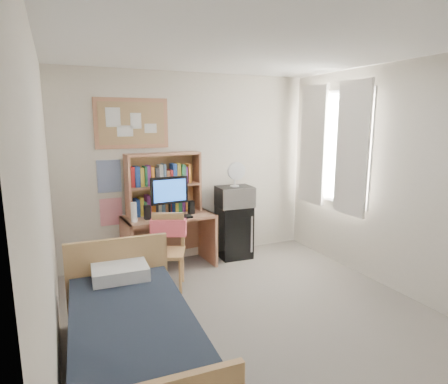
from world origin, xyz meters
name	(u,v)px	position (x,y,z in m)	size (l,w,h in m)	color
floor	(263,327)	(0.00, 0.00, -0.01)	(3.60, 4.20, 0.02)	gray
ceiling	(270,42)	(0.00, 0.00, 2.60)	(3.60, 4.20, 0.02)	white
wall_back	(190,168)	(0.00, 2.10, 1.30)	(3.60, 0.04, 2.60)	silver
wall_left	(46,215)	(-1.80, 0.00, 1.30)	(0.04, 4.20, 2.60)	silver
wall_right	(408,181)	(1.80, 0.00, 1.30)	(0.04, 4.20, 2.60)	silver
window_unit	(333,147)	(1.75, 1.20, 1.60)	(0.10, 1.40, 1.70)	white
curtain_left	(352,149)	(1.72, 0.80, 1.60)	(0.04, 0.55, 1.70)	white
curtain_right	(313,145)	(1.72, 1.60, 1.60)	(0.04, 0.55, 1.70)	white
bulletin_board	(132,123)	(-0.78, 2.08, 1.92)	(0.94, 0.03, 0.64)	tan
poster_wave	(109,176)	(-1.10, 2.09, 1.25)	(0.30, 0.01, 0.42)	#27489E
poster_japan	(111,212)	(-1.10, 2.09, 0.78)	(0.28, 0.01, 0.36)	#D12442
desk	(169,242)	(-0.41, 1.79, 0.36)	(1.17, 0.58, 0.73)	#B67A58
desk_chair	(167,252)	(-0.61, 1.21, 0.44)	(0.44, 0.44, 0.88)	tan
mini_fridge	(234,231)	(0.57, 1.84, 0.38)	(0.44, 0.44, 0.76)	black
bed	(133,348)	(-1.28, -0.23, 0.26)	(0.93, 1.86, 0.51)	black
hutch	(164,183)	(-0.42, 1.94, 1.13)	(0.99, 0.25, 0.81)	#B67A58
monitor	(170,197)	(-0.41, 1.73, 0.99)	(0.49, 0.04, 0.53)	black
keyboard	(174,218)	(-0.40, 1.59, 0.74)	(0.47, 0.15, 0.02)	black
speaker_left	(147,212)	(-0.71, 1.71, 0.82)	(0.07, 0.07, 0.18)	black
speaker_right	(191,207)	(-0.11, 1.75, 0.82)	(0.07, 0.07, 0.18)	black
water_bottle	(134,212)	(-0.89, 1.66, 0.85)	(0.07, 0.07, 0.24)	white
hoodie	(168,228)	(-0.53, 1.39, 0.68)	(0.43, 0.13, 0.21)	#FF6173
microwave	(234,196)	(0.56, 1.82, 0.90)	(0.49, 0.37, 0.28)	#BBBBC0
desk_fan	(235,176)	(0.56, 1.82, 1.20)	(0.25, 0.25, 0.31)	white
pillow	(120,272)	(-1.24, 0.52, 0.57)	(0.50, 0.35, 0.12)	white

